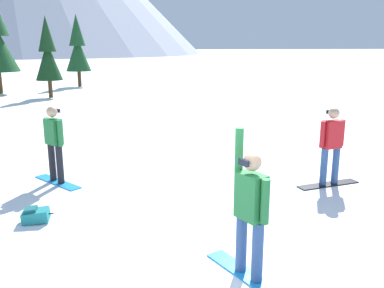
# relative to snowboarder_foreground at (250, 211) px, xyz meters

# --- Properties ---
(ground_plane) EXTENTS (800.00, 800.00, 0.00)m
(ground_plane) POSITION_rel_snowboarder_foreground_xyz_m (-0.62, 0.08, -0.95)
(ground_plane) COLOR white
(snowboarder_foreground) EXTENTS (0.77, 1.54, 2.01)m
(snowboarder_foreground) POSITION_rel_snowboarder_foreground_xyz_m (0.00, 0.00, 0.00)
(snowboarder_foreground) COLOR #1E8CD8
(snowboarder_foreground) RESTS_ON ground_plane
(snowboarder_midground) EXTENTS (1.52, 0.45, 1.75)m
(snowboarder_midground) POSITION_rel_snowboarder_foreground_xyz_m (3.17, 3.08, -0.02)
(snowboarder_midground) COLOR black
(snowboarder_midground) RESTS_ON ground_plane
(snowboarder_background) EXTENTS (1.08, 1.38, 1.75)m
(snowboarder_background) POSITION_rel_snowboarder_foreground_xyz_m (-2.74, 4.76, -0.02)
(snowboarder_background) COLOR #1E8CD8
(snowboarder_background) RESTS_ON ground_plane
(backpack_teal) EXTENTS (0.54, 0.35, 0.28)m
(backpack_teal) POSITION_rel_snowboarder_foreground_xyz_m (-2.97, 2.59, -0.82)
(backpack_teal) COLOR #1E7A7F
(backpack_teal) RESTS_ON ground_plane
(pine_tree_tall) EXTENTS (1.87, 1.87, 5.38)m
(pine_tree_tall) POSITION_rel_snowboarder_foreground_xyz_m (-2.46, 28.29, 1.98)
(pine_tree_tall) COLOR #472D19
(pine_tree_tall) RESTS_ON ground_plane
(pine_tree_slender) EXTENTS (1.56, 1.56, 4.78)m
(pine_tree_slender) POSITION_rel_snowboarder_foreground_xyz_m (-4.09, 21.52, 1.65)
(pine_tree_slender) COLOR #472D19
(pine_tree_slender) RESTS_ON ground_plane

